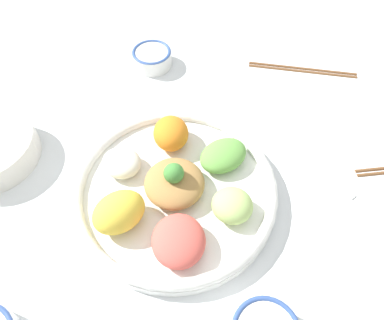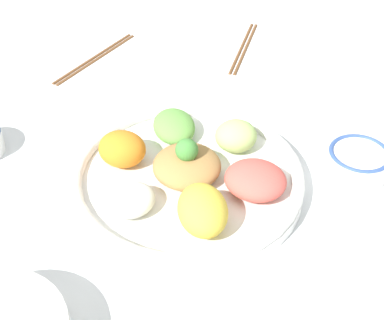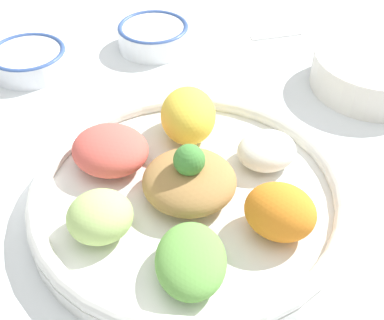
{
  "view_description": "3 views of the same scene",
  "coord_description": "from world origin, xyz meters",
  "views": [
    {
      "loc": [
        0.32,
        -0.16,
        0.59
      ],
      "look_at": [
        0.02,
        0.05,
        0.09
      ],
      "focal_mm": 35.0,
      "sensor_mm": 36.0,
      "label": 1
    },
    {
      "loc": [
        -0.1,
        -0.59,
        0.57
      ],
      "look_at": [
        0.03,
        0.04,
        0.03
      ],
      "focal_mm": 50.0,
      "sensor_mm": 36.0,
      "label": 2
    },
    {
      "loc": [
        0.02,
        0.44,
        0.45
      ],
      "look_at": [
        0.01,
        -0.02,
        0.04
      ],
      "focal_mm": 50.0,
      "sensor_mm": 36.0,
      "label": 3
    }
  ],
  "objects": [
    {
      "name": "ground_plane",
      "position": [
        0.0,
        0.0,
        0.0
      ],
      "size": [
        2.4,
        2.4,
        0.0
      ],
      "primitive_type": "plane",
      "color": "white"
    },
    {
      "name": "serving_spoon_extra",
      "position": [
        0.13,
        0.27,
        0.0
      ],
      "size": [
        0.11,
        0.04,
        0.01
      ],
      "rotation": [
        0.0,
        0.0,
        0.02
      ],
      "color": "white",
      "rests_on": "ground_plane"
    },
    {
      "name": "chopsticks_pair_far",
      "position": [
        -0.1,
        0.44,
        0.0
      ],
      "size": [
        0.19,
        0.19,
        0.01
      ],
      "rotation": [
        0.0,
        0.0,
        0.8
      ],
      "color": "brown",
      "rests_on": "ground_plane"
    },
    {
      "name": "sauce_bowl_red",
      "position": [
        0.29,
        -0.01,
        0.03
      ],
      "size": [
        0.1,
        0.1,
        0.05
      ],
      "color": "white",
      "rests_on": "ground_plane"
    },
    {
      "name": "chopsticks_pair_near",
      "position": [
        0.23,
        0.42,
        0.0
      ],
      "size": [
        0.12,
        0.21,
        0.01
      ],
      "rotation": [
        0.0,
        0.0,
        1.08
      ],
      "color": "brown",
      "rests_on": "ground_plane"
    },
    {
      "name": "salad_platter",
      "position": [
        0.02,
        0.01,
        0.03
      ],
      "size": [
        0.36,
        0.36,
        0.09
      ],
      "color": "white",
      "rests_on": "ground_plane"
    }
  ]
}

